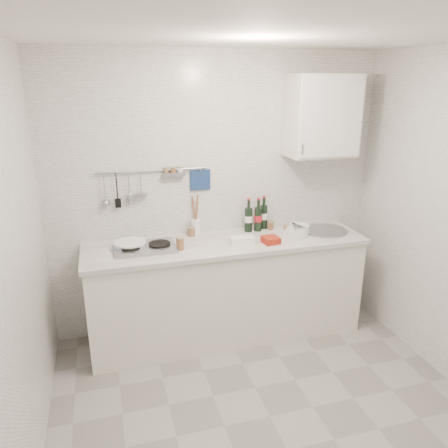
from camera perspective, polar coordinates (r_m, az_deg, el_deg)
name	(u,v)px	position (r m, az deg, el deg)	size (l,w,h in m)	color
floor	(270,416)	(3.38, 6.01, -23.70)	(3.00, 3.00, 0.00)	slate
ceiling	(286,30)	(2.52, 8.08, 23.75)	(3.00, 3.00, 0.00)	silver
back_wall	(217,196)	(3.96, -0.88, 3.70)	(3.00, 0.02, 2.50)	silver
wall_left	(11,282)	(2.56, -26.07, -6.78)	(0.02, 2.80, 2.50)	silver
counter	(227,291)	(3.99, 0.40, -8.78)	(2.44, 0.64, 0.96)	silver
wall_rail	(151,182)	(3.78, -9.55, 5.47)	(0.98, 0.09, 0.34)	#93969B
wall_cabinet	(322,116)	(4.01, 12.67, 13.61)	(0.60, 0.38, 0.70)	silver
plate_stack_hob	(129,245)	(3.70, -12.29, -2.74)	(0.29, 0.29, 0.05)	#5075B7
plate_stack_sink	(297,230)	(3.99, 9.49, -0.78)	(0.25, 0.24, 0.09)	white
wine_bottles	(257,214)	(4.03, 4.31, 1.30)	(0.24, 0.13, 0.31)	black
butter_dish	(242,240)	(3.72, 2.36, -2.14)	(0.20, 0.10, 0.06)	white
strawberry_punnet	(271,240)	(3.76, 6.13, -2.09)	(0.13, 0.13, 0.06)	#B12313
utensil_crock	(196,225)	(3.94, -3.69, -0.11)	(0.09, 0.09, 0.37)	white
jar_a	(191,231)	(3.91, -4.32, -0.94)	(0.07, 0.07, 0.09)	brown
jar_b	(270,225)	(4.09, 6.08, -0.12)	(0.06, 0.06, 0.08)	brown
jar_c	(287,229)	(4.00, 8.22, -0.61)	(0.06, 0.06, 0.09)	brown
jar_d	(180,243)	(3.60, -5.75, -2.52)	(0.07, 0.07, 0.11)	brown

